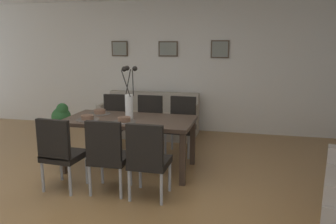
{
  "coord_description": "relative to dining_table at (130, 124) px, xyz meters",
  "views": [
    {
      "loc": [
        1.64,
        -3.58,
        1.81
      ],
      "look_at": [
        0.49,
        1.23,
        0.78
      ],
      "focal_mm": 36.55,
      "sensor_mm": 36.0,
      "label": 1
    }
  ],
  "objects": [
    {
      "name": "framed_picture_center",
      "position": [
        -0.0,
        2.34,
        0.99
      ],
      "size": [
        0.4,
        0.03,
        0.3
      ],
      "color": "#473828"
    },
    {
      "name": "dining_chair_mid_left",
      "position": [
        0.53,
        -0.87,
        -0.15
      ],
      "size": [
        0.45,
        0.45,
        0.92
      ],
      "color": "black",
      "rests_on": "ground"
    },
    {
      "name": "framed_picture_left",
      "position": [
        -1.03,
        2.34,
        0.99
      ],
      "size": [
        0.35,
        0.03,
        0.31
      ],
      "color": "#473828"
    },
    {
      "name": "dining_chair_far_right",
      "position": [
        0.01,
        0.86,
        -0.15
      ],
      "size": [
        0.46,
        0.46,
        0.92
      ],
      "color": "black",
      "rests_on": "ground"
    },
    {
      "name": "back_wall_panel",
      "position": [
        -0.03,
        2.41,
        0.64
      ],
      "size": [
        9.0,
        0.1,
        2.6
      ],
      "primitive_type": "cube",
      "color": "silver",
      "rests_on": "ground"
    },
    {
      "name": "framed_picture_right",
      "position": [
        1.03,
        2.34,
        0.99
      ],
      "size": [
        0.36,
        0.03,
        0.34
      ],
      "color": "#473828"
    },
    {
      "name": "bowl_far_left",
      "position": [
        -0.0,
        -0.2,
        0.12
      ],
      "size": [
        0.17,
        0.17,
        0.07
      ],
      "color": "brown",
      "rests_on": "dining_table"
    },
    {
      "name": "dining_chair_mid_right",
      "position": [
        0.57,
        0.88,
        -0.15
      ],
      "size": [
        0.47,
        0.47,
        0.92
      ],
      "color": "black",
      "rests_on": "ground"
    },
    {
      "name": "ground_plane",
      "position": [
        -0.03,
        -0.84,
        -0.66
      ],
      "size": [
        9.0,
        9.0,
        0.0
      ],
      "primitive_type": "plane",
      "color": "olive"
    },
    {
      "name": "dining_chair_near_left",
      "position": [
        -0.57,
        -0.89,
        -0.15
      ],
      "size": [
        0.47,
        0.47,
        0.92
      ],
      "color": "black",
      "rests_on": "ground"
    },
    {
      "name": "bowl_near_left",
      "position": [
        -0.54,
        -0.2,
        0.12
      ],
      "size": [
        0.17,
        0.17,
        0.07
      ],
      "color": "brown",
      "rests_on": "dining_table"
    },
    {
      "name": "placemat_near_left",
      "position": [
        -0.54,
        -0.2,
        0.08
      ],
      "size": [
        0.32,
        0.32,
        0.01
      ],
      "primitive_type": "cylinder",
      "color": "#4C4742",
      "rests_on": "dining_table"
    },
    {
      "name": "sofa",
      "position": [
        -0.25,
        1.86,
        -0.38
      ],
      "size": [
        1.84,
        0.84,
        0.8
      ],
      "color": "#A89E8E",
      "rests_on": "ground"
    },
    {
      "name": "placemat_far_left",
      "position": [
        -0.0,
        -0.2,
        0.08
      ],
      "size": [
        0.32,
        0.32,
        0.01
      ],
      "primitive_type": "cylinder",
      "color": "#4C4742",
      "rests_on": "dining_table"
    },
    {
      "name": "dining_table",
      "position": [
        0.0,
        0.0,
        0.0
      ],
      "size": [
        1.8,
        0.9,
        0.74
      ],
      "color": "#3D2D23",
      "rests_on": "ground"
    },
    {
      "name": "centerpiece_vase",
      "position": [
        0.0,
        0.0,
        0.36
      ],
      "size": [
        0.21,
        0.23,
        0.73
      ],
      "color": "white",
      "rests_on": "dining_table"
    },
    {
      "name": "dining_chair_far_left",
      "position": [
        0.02,
        -0.84,
        -0.15
      ],
      "size": [
        0.46,
        0.46,
        0.92
      ],
      "color": "black",
      "rests_on": "ground"
    },
    {
      "name": "bowl_near_right",
      "position": [
        -0.54,
        0.2,
        0.12
      ],
      "size": [
        0.17,
        0.17,
        0.07
      ],
      "color": "brown",
      "rests_on": "dining_table"
    },
    {
      "name": "potted_plant",
      "position": [
        -1.81,
        1.25,
        -0.29
      ],
      "size": [
        0.36,
        0.36,
        0.67
      ],
      "color": "brown",
      "rests_on": "ground"
    },
    {
      "name": "placemat_near_right",
      "position": [
        -0.54,
        0.2,
        0.08
      ],
      "size": [
        0.32,
        0.32,
        0.01
      ],
      "primitive_type": "cylinder",
      "color": "#4C4742",
      "rests_on": "dining_table"
    },
    {
      "name": "dining_chair_near_right",
      "position": [
        -0.57,
        0.83,
        -0.15
      ],
      "size": [
        0.46,
        0.46,
        0.92
      ],
      "color": "black",
      "rests_on": "ground"
    }
  ]
}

